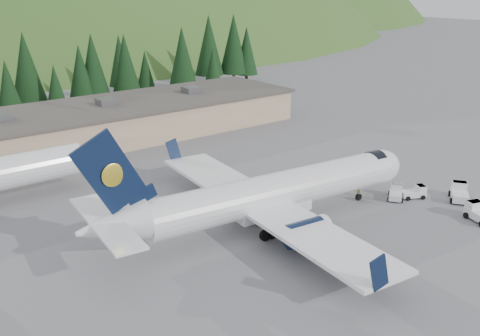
% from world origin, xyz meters
% --- Properties ---
extents(ground, '(600.00, 600.00, 0.00)m').
position_xyz_m(ground, '(0.00, 0.00, 0.00)').
color(ground, '#5E5E63').
extents(airliner, '(35.63, 33.51, 11.82)m').
position_xyz_m(airliner, '(-1.03, 0.12, 3.15)').
color(airliner, white).
rests_on(airliner, ground).
extents(baggage_tug_a, '(2.93, 2.59, 1.41)m').
position_xyz_m(baggage_tug_a, '(14.27, -3.36, 0.63)').
color(baggage_tug_a, silver).
rests_on(baggage_tug_a, ground).
extents(baggage_tug_b, '(2.93, 2.45, 1.40)m').
position_xyz_m(baggage_tug_b, '(16.05, -4.55, 0.63)').
color(baggage_tug_b, silver).
rests_on(baggage_tug_b, ground).
extents(baggage_tug_c, '(2.78, 3.60, 1.73)m').
position_xyz_m(baggage_tug_c, '(15.95, -11.97, 0.78)').
color(baggage_tug_c, silver).
rests_on(baggage_tug_c, ground).
extents(terminal_building, '(71.00, 17.00, 6.10)m').
position_xyz_m(terminal_building, '(-5.01, 38.00, 2.62)').
color(terminal_building, tan).
rests_on(terminal_building, ground).
extents(baggage_tug_d, '(3.63, 3.26, 1.76)m').
position_xyz_m(baggage_tug_d, '(19.38, -7.82, 0.79)').
color(baggage_tug_d, silver).
rests_on(baggage_tug_d, ground).
extents(ramp_worker, '(0.71, 0.69, 1.63)m').
position_xyz_m(ramp_worker, '(11.46, -0.36, 0.82)').
color(ramp_worker, '#E9B30A').
rests_on(ramp_worker, ground).
extents(tree_line, '(111.19, 18.68, 14.35)m').
position_xyz_m(tree_line, '(-3.04, 61.09, 7.55)').
color(tree_line, black).
rests_on(tree_line, ground).
extents(hills, '(614.00, 330.00, 300.00)m').
position_xyz_m(hills, '(53.34, 207.38, -82.80)').
color(hills, '#235819').
rests_on(hills, ground).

